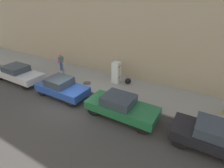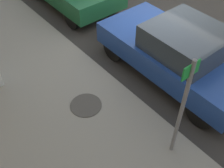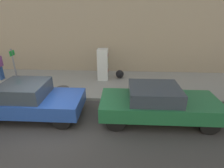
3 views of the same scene
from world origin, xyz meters
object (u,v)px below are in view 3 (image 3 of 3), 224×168
parked_sedan_green (158,103)px  discarded_refrigerator (103,65)px  parked_hatchback_blue (30,100)px  trash_bag (120,74)px  street_sign_post (15,69)px

parked_sedan_green → discarded_refrigerator: bearing=-147.2°
discarded_refrigerator → parked_hatchback_blue: bearing=-33.0°
trash_bag → parked_hatchback_blue: (4.10, -3.50, 0.34)m
street_sign_post → parked_hatchback_blue: bearing=39.9°
street_sign_post → parked_hatchback_blue: size_ratio=0.55×
parked_sedan_green → trash_bag: bearing=-160.0°
discarded_refrigerator → parked_sedan_green: 4.59m
street_sign_post → trash_bag: (-2.32, 4.99, -1.00)m
trash_bag → discarded_refrigerator: bearing=-76.0°
street_sign_post → parked_sedan_green: street_sign_post is taller
parked_hatchback_blue → parked_sedan_green: (0.00, 4.99, 0.00)m
discarded_refrigerator → trash_bag: 1.22m
discarded_refrigerator → trash_bag: (-0.25, 1.00, -0.66)m
parked_sedan_green → parked_hatchback_blue: bearing=-90.0°
street_sign_post → parked_hatchback_blue: (1.78, 1.49, -0.67)m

